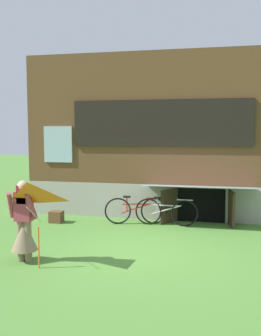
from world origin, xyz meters
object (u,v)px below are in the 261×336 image
object	(u,v)px
person	(24,228)
bicycle_red	(136,210)
kite	(28,204)
bicycle_silver	(166,212)
wooden_crate	(56,217)

from	to	relation	value
person	bicycle_red	distance (m)	3.81
kite	bicycle_silver	world-z (taller)	kite
kite	wooden_crate	world-z (taller)	kite
bicycle_silver	bicycle_red	world-z (taller)	bicycle_red
bicycle_silver	wooden_crate	xyz separation A→B (m)	(-3.11, -0.31, -0.22)
bicycle_red	wooden_crate	bearing A→B (deg)	174.83
kite	bicycle_silver	bearing A→B (deg)	62.93
kite	wooden_crate	size ratio (longest dim) A/B	4.27
bicycle_silver	bicycle_red	bearing A→B (deg)	-179.08
bicycle_red	wooden_crate	xyz separation A→B (m)	(-2.26, -0.30, -0.23)
bicycle_silver	wooden_crate	bearing A→B (deg)	-174.04
person	kite	size ratio (longest dim) A/B	1.06
person	bicycle_red	xyz separation A→B (m)	(1.59, 3.45, -0.30)
kite	bicycle_red	xyz separation A→B (m)	(1.20, 4.01, -0.89)
wooden_crate	bicycle_silver	bearing A→B (deg)	5.67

